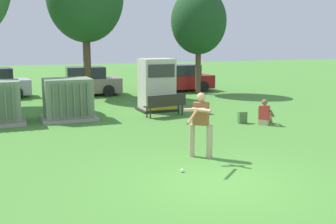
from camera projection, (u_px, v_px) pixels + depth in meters
The scene contains 11 objects.
ground_plane at pixel (218, 182), 9.23m from camera, with size 96.00×96.00×0.00m, color #478433.
transformer_mid_west at pixel (68, 100), 16.43m from camera, with size 2.10×1.70×1.62m.
generator_enclosure at pixel (157, 85), 18.48m from camera, with size 1.60×1.40×2.30m.
park_bench at pixel (166, 104), 17.08m from camera, with size 1.84×0.71×0.92m.
batter at pixel (200, 122), 11.00m from camera, with size 1.21×1.41×1.74m.
sports_ball at pixel (182, 170), 9.92m from camera, with size 0.09×0.09×0.09m, color white.
seated_spectator at pixel (265, 114), 15.50m from camera, with size 0.77×0.69×0.96m.
backpack at pixel (242, 118), 15.77m from camera, with size 0.34×0.29×0.44m.
tree_center_right at pixel (199, 21), 23.82m from camera, with size 3.17×3.17×6.05m.
parked_car_right_of_center at pixel (84, 82), 23.64m from camera, with size 4.30×2.13×1.62m.
parked_car_rightmost at pixel (179, 79), 25.65m from camera, with size 4.22×1.96×1.62m.
Camera 1 is at (-4.28, -7.80, 3.08)m, focal length 44.78 mm.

